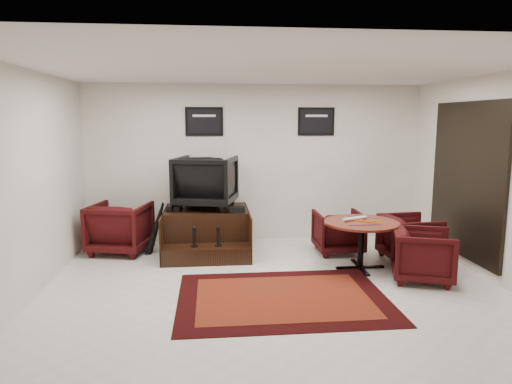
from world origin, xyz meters
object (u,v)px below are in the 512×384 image
Objects in this scene: shine_chair at (206,179)px; table_chair_back at (338,230)px; table_chair_corner at (423,253)px; shine_podium at (207,232)px; meeting_table at (361,227)px; table_chair_window at (410,236)px; armchair_side at (120,225)px.

shine_chair is 1.27× the size of table_chair_back.
shine_podium is at bearing 78.10° from table_chair_corner.
shine_podium is 1.32× the size of meeting_table.
shine_chair is at bearing 68.17° from table_chair_window.
armchair_side is 1.16× the size of table_chair_window.
table_chair_back is (2.17, -0.28, 0.05)m from shine_podium.
shine_chair reaches higher than table_chair_window.
armchair_side reaches higher than table_chair_back.
shine_chair is 1.61m from armchair_side.
armchair_side is 1.17× the size of table_chair_corner.
table_chair_back is (2.17, -0.43, -0.82)m from shine_chair.
table_chair_window is (0.88, 0.30, -0.23)m from meeting_table.
table_chair_corner is at bearing 162.22° from table_chair_window.
table_chair_corner is (0.68, -0.59, -0.23)m from meeting_table.
armchair_side reaches higher than shine_podium.
table_chair_window is (3.16, -0.98, -0.81)m from shine_chair.
armchair_side reaches higher than meeting_table.
table_chair_back is (-0.10, 0.85, -0.24)m from meeting_table.
table_chair_back is 0.98× the size of table_chair_corner.
shine_chair is at bearing -164.87° from armchair_side.
shine_podium is at bearing 70.59° from table_chair_window.
table_chair_window is 0.91m from table_chair_corner.
shine_podium is at bearing -7.38° from table_chair_back.
armchair_side is at bearing 74.06° from table_chair_window.
armchair_side is at bearing 176.64° from shine_podium.
shine_chair is 3.58m from table_chair_corner.
armchair_side is at bearing -5.80° from table_chair_back.
table_chair_window is 1.01× the size of table_chair_corner.
shine_podium is 1.43m from armchair_side.
table_chair_back is 1.63m from table_chair_corner.
shine_chair is 1.23× the size of table_chair_window.
shine_podium is 3.41m from table_chair_corner.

